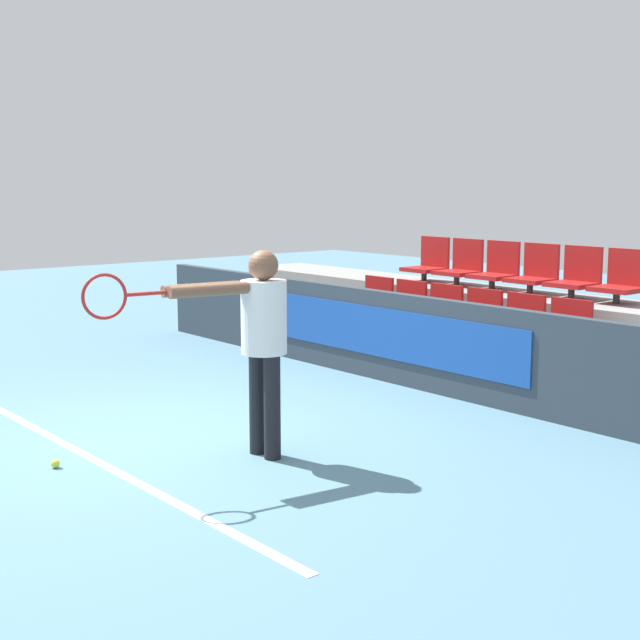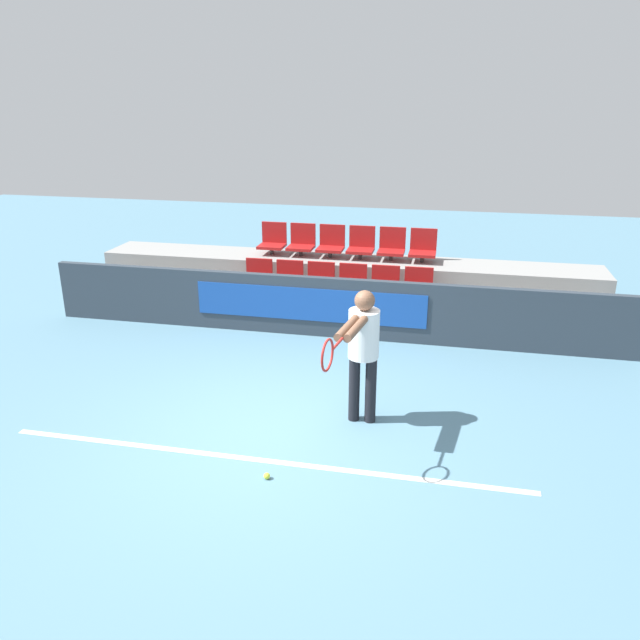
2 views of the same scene
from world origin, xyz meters
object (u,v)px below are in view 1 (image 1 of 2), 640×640
(stadium_chair_6, at_px, (429,263))
(stadium_chair_10, at_px, (576,276))
(stadium_chair_1, at_px, (404,309))
(stadium_chair_7, at_px, (461,266))
(tennis_ball, at_px, (55,464))
(stadium_chair_8, at_px, (497,269))
(stadium_chair_3, at_px, (477,320))
(stadium_chair_2, at_px, (439,314))
(stadium_chair_9, at_px, (535,273))
(stadium_chair_5, at_px, (564,333))
(stadium_chair_11, at_px, (622,281))
(stadium_chair_0, at_px, (372,304))
(stadium_chair_4, at_px, (518,326))
(tennis_player, at_px, (256,330))

(stadium_chair_6, xyz_separation_m, stadium_chair_10, (2.17, 0.00, 0.00))
(stadium_chair_1, bearing_deg, stadium_chair_7, 90.00)
(tennis_ball, bearing_deg, stadium_chair_1, 102.03)
(stadium_chair_6, height_order, stadium_chair_8, same)
(stadium_chair_3, height_order, tennis_ball, stadium_chair_3)
(stadium_chair_2, xyz_separation_m, stadium_chair_9, (0.54, 0.97, 0.44))
(stadium_chair_5, distance_m, stadium_chair_11, 1.06)
(stadium_chair_6, bearing_deg, stadium_chair_3, -30.75)
(stadium_chair_5, bearing_deg, stadium_chair_3, 180.00)
(stadium_chair_5, distance_m, stadium_chair_6, 2.91)
(stadium_chair_9, relative_size, tennis_ball, 8.39)
(stadium_chair_0, bearing_deg, stadium_chair_1, 0.00)
(stadium_chair_5, xyz_separation_m, stadium_chair_7, (-2.17, 0.97, 0.44))
(stadium_chair_3, xyz_separation_m, stadium_chair_7, (-1.08, 0.97, 0.44))
(stadium_chair_9, xyz_separation_m, stadium_chair_10, (0.54, 0.00, 0.00))
(stadium_chair_6, xyz_separation_m, stadium_chair_9, (1.63, 0.00, 0.00))
(stadium_chair_4, bearing_deg, stadium_chair_0, 180.00)
(stadium_chair_3, xyz_separation_m, stadium_chair_8, (-0.54, 0.97, 0.44))
(stadium_chair_9, distance_m, tennis_player, 4.36)
(stadium_chair_7, bearing_deg, stadium_chair_1, -90.00)
(stadium_chair_4, relative_size, stadium_chair_9, 1.00)
(stadium_chair_1, relative_size, stadium_chair_6, 1.00)
(stadium_chair_11, bearing_deg, stadium_chair_2, -149.25)
(stadium_chair_0, distance_m, stadium_chair_11, 2.91)
(stadium_chair_10, bearing_deg, stadium_chair_1, -149.25)
(stadium_chair_3, relative_size, stadium_chair_7, 1.00)
(stadium_chair_9, height_order, stadium_chair_10, same)
(stadium_chair_10, bearing_deg, stadium_chair_11, 0.00)
(stadium_chair_5, height_order, tennis_ball, stadium_chair_5)
(stadium_chair_0, distance_m, stadium_chair_8, 1.52)
(stadium_chair_5, bearing_deg, tennis_ball, -104.13)
(stadium_chair_4, xyz_separation_m, stadium_chair_8, (-1.08, 0.97, 0.44))
(stadium_chair_2, bearing_deg, stadium_chair_8, 90.00)
(stadium_chair_10, bearing_deg, tennis_player, -88.48)
(stadium_chair_0, bearing_deg, stadium_chair_8, 41.75)
(stadium_chair_2, height_order, stadium_chair_3, same)
(stadium_chair_6, distance_m, stadium_chair_8, 1.08)
(tennis_ball, bearing_deg, stadium_chair_8, 94.58)
(stadium_chair_4, height_order, stadium_chair_8, stadium_chair_8)
(stadium_chair_3, relative_size, tennis_ball, 8.39)
(stadium_chair_8, height_order, stadium_chair_9, same)
(stadium_chair_9, distance_m, stadium_chair_10, 0.54)
(stadium_chair_7, distance_m, stadium_chair_10, 1.63)
(stadium_chair_5, bearing_deg, stadium_chair_1, 180.00)
(stadium_chair_10, bearing_deg, stadium_chair_0, -155.95)
(stadium_chair_2, distance_m, stadium_chair_3, 0.54)
(stadium_chair_2, height_order, tennis_ball, stadium_chair_2)
(stadium_chair_6, distance_m, stadium_chair_10, 2.17)
(stadium_chair_1, bearing_deg, stadium_chair_3, 0.00)
(stadium_chair_6, xyz_separation_m, tennis_player, (2.28, -4.31, -0.11))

